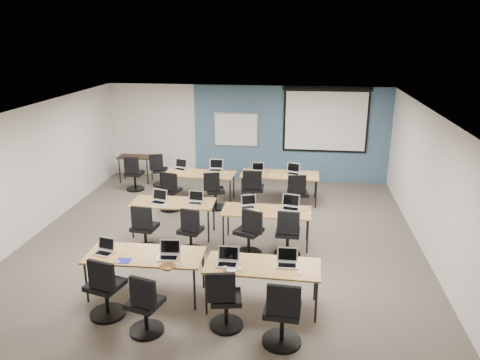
# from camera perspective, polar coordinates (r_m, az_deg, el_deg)

# --- Properties ---
(floor) EXTENTS (8.00, 9.00, 0.02)m
(floor) POSITION_cam_1_polar(r_m,az_deg,el_deg) (9.62, -2.32, -7.81)
(floor) COLOR #6B6354
(floor) RESTS_ON ground
(ceiling) EXTENTS (8.00, 9.00, 0.02)m
(ceiling) POSITION_cam_1_polar(r_m,az_deg,el_deg) (8.80, -2.54, 8.25)
(ceiling) COLOR white
(ceiling) RESTS_ON ground
(wall_back) EXTENTS (8.00, 0.04, 2.70)m
(wall_back) POSITION_cam_1_polar(r_m,az_deg,el_deg) (13.43, 0.83, 5.76)
(wall_back) COLOR beige
(wall_back) RESTS_ON ground
(wall_front) EXTENTS (8.00, 0.04, 2.70)m
(wall_front) POSITION_cam_1_polar(r_m,az_deg,el_deg) (5.15, -11.21, -15.68)
(wall_front) COLOR beige
(wall_front) RESTS_ON ground
(wall_left) EXTENTS (0.04, 9.00, 2.70)m
(wall_left) POSITION_cam_1_polar(r_m,az_deg,el_deg) (10.54, -24.38, 0.74)
(wall_left) COLOR beige
(wall_left) RESTS_ON ground
(wall_right) EXTENTS (0.04, 9.00, 2.70)m
(wall_right) POSITION_cam_1_polar(r_m,az_deg,el_deg) (9.34, 22.56, -1.11)
(wall_right) COLOR beige
(wall_right) RESTS_ON ground
(blue_accent_panel) EXTENTS (5.50, 0.04, 2.70)m
(blue_accent_panel) POSITION_cam_1_polar(r_m,az_deg,el_deg) (13.32, 6.19, 5.55)
(blue_accent_panel) COLOR #3D5977
(blue_accent_panel) RESTS_ON wall_back
(whiteboard) EXTENTS (1.28, 0.03, 0.98)m
(whiteboard) POSITION_cam_1_polar(r_m,az_deg,el_deg) (13.37, -0.49, 6.15)
(whiteboard) COLOR #9BA5AE
(whiteboard) RESTS_ON wall_back
(projector_screen) EXTENTS (2.40, 0.10, 1.82)m
(projector_screen) POSITION_cam_1_polar(r_m,az_deg,el_deg) (13.17, 10.43, 7.60)
(projector_screen) COLOR black
(projector_screen) RESTS_ON wall_back
(training_table_front_left) EXTENTS (1.87, 0.78, 0.73)m
(training_table_front_left) POSITION_cam_1_polar(r_m,az_deg,el_deg) (7.76, -11.50, -9.16)
(training_table_front_left) COLOR olive
(training_table_front_left) RESTS_ON floor
(training_table_front_right) EXTENTS (1.77, 0.74, 0.73)m
(training_table_front_right) POSITION_cam_1_polar(r_m,az_deg,el_deg) (7.30, 2.75, -10.65)
(training_table_front_right) COLOR brown
(training_table_front_right) RESTS_ON floor
(training_table_mid_left) EXTENTS (1.73, 0.72, 0.73)m
(training_table_mid_left) POSITION_cam_1_polar(r_m,az_deg,el_deg) (9.90, -8.16, -2.93)
(training_table_mid_left) COLOR brown
(training_table_mid_left) RESTS_ON floor
(training_table_mid_right) EXTENTS (1.77, 0.74, 0.73)m
(training_table_mid_right) POSITION_cam_1_polar(r_m,az_deg,el_deg) (9.37, 3.24, -3.97)
(training_table_mid_right) COLOR brown
(training_table_mid_right) RESTS_ON floor
(training_table_back_left) EXTENTS (1.77, 0.74, 0.73)m
(training_table_back_left) POSITION_cam_1_polar(r_m,az_deg,el_deg) (11.79, -4.95, 0.62)
(training_table_back_left) COLOR #A6673B
(training_table_back_left) RESTS_ON floor
(training_table_back_right) EXTENTS (1.93, 0.81, 0.73)m
(training_table_back_right) POSITION_cam_1_polar(r_m,az_deg,el_deg) (11.73, 4.87, 0.55)
(training_table_back_right) COLOR brown
(training_table_back_right) RESTS_ON floor
(laptop_0) EXTENTS (0.30, 0.25, 0.23)m
(laptop_0) POSITION_cam_1_polar(r_m,az_deg,el_deg) (7.93, -16.17, -8.13)
(laptop_0) COLOR #AAAAB4
(laptop_0) RESTS_ON training_table_front_left
(mouse_0) EXTENTS (0.06, 0.09, 0.03)m
(mouse_0) POSITION_cam_1_polar(r_m,az_deg,el_deg) (7.58, -14.70, -9.62)
(mouse_0) COLOR white
(mouse_0) RESTS_ON training_table_front_left
(task_chair_0) EXTENTS (0.55, 0.54, 1.02)m
(task_chair_0) POSITION_cam_1_polar(r_m,az_deg,el_deg) (7.46, -16.10, -13.04)
(task_chair_0) COLOR black
(task_chair_0) RESTS_ON floor
(laptop_1) EXTENTS (0.33, 0.28, 0.25)m
(laptop_1) POSITION_cam_1_polar(r_m,az_deg,el_deg) (7.57, -8.66, -8.82)
(laptop_1) COLOR #ABABAB
(laptop_1) RESTS_ON training_table_front_left
(mouse_1) EXTENTS (0.08, 0.10, 0.03)m
(mouse_1) POSITION_cam_1_polar(r_m,az_deg,el_deg) (7.33, -7.87, -10.17)
(mouse_1) COLOR white
(mouse_1) RESTS_ON training_table_front_left
(task_chair_1) EXTENTS (0.50, 0.50, 0.98)m
(task_chair_1) POSITION_cam_1_polar(r_m,az_deg,el_deg) (6.97, -11.50, -15.21)
(task_chair_1) COLOR black
(task_chair_1) RESTS_ON floor
(laptop_2) EXTENTS (0.33, 0.28, 0.25)m
(laptop_2) POSITION_cam_1_polar(r_m,az_deg,el_deg) (7.29, -1.51, -9.71)
(laptop_2) COLOR #BEBEBE
(laptop_2) RESTS_ON training_table_front_right
(mouse_2) EXTENTS (0.07, 0.10, 0.03)m
(mouse_2) POSITION_cam_1_polar(r_m,az_deg,el_deg) (7.15, -0.03, -10.78)
(mouse_2) COLOR white
(mouse_2) RESTS_ON training_table_front_right
(task_chair_2) EXTENTS (0.50, 0.50, 0.98)m
(task_chair_2) POSITION_cam_1_polar(r_m,az_deg,el_deg) (6.96, -1.86, -14.91)
(task_chair_2) COLOR black
(task_chair_2) RESTS_ON floor
(laptop_3) EXTENTS (0.32, 0.27, 0.24)m
(laptop_3) POSITION_cam_1_polar(r_m,az_deg,el_deg) (7.30, 5.77, -9.78)
(laptop_3) COLOR #A5A5A9
(laptop_3) RESTS_ON training_table_front_right
(mouse_3) EXTENTS (0.06, 0.09, 0.03)m
(mouse_3) POSITION_cam_1_polar(r_m,az_deg,el_deg) (7.08, 7.26, -11.21)
(mouse_3) COLOR white
(mouse_3) RESTS_ON training_table_front_right
(task_chair_3) EXTENTS (0.55, 0.55, 1.03)m
(task_chair_3) POSITION_cam_1_polar(r_m,az_deg,el_deg) (6.65, 5.19, -16.46)
(task_chair_3) COLOR black
(task_chair_3) RESTS_ON floor
(laptop_4) EXTENTS (0.33, 0.28, 0.25)m
(laptop_4) POSITION_cam_1_polar(r_m,az_deg,el_deg) (9.90, -9.87, -2.33)
(laptop_4) COLOR silver
(laptop_4) RESTS_ON training_table_mid_left
(mouse_4) EXTENTS (0.08, 0.11, 0.04)m
(mouse_4) POSITION_cam_1_polar(r_m,az_deg,el_deg) (9.68, -8.95, -3.08)
(mouse_4) COLOR white
(mouse_4) RESTS_ON training_table_mid_left
(task_chair_4) EXTENTS (0.51, 0.51, 0.99)m
(task_chair_4) POSITION_cam_1_polar(r_m,az_deg,el_deg) (9.35, -11.56, -6.22)
(task_chair_4) COLOR black
(task_chair_4) RESTS_ON floor
(laptop_5) EXTENTS (0.31, 0.27, 0.24)m
(laptop_5) POSITION_cam_1_polar(r_m,az_deg,el_deg) (9.76, -5.47, -2.47)
(laptop_5) COLOR #A6A5AE
(laptop_5) RESTS_ON training_table_mid_left
(mouse_5) EXTENTS (0.07, 0.11, 0.04)m
(mouse_5) POSITION_cam_1_polar(r_m,az_deg,el_deg) (9.48, -3.62, -3.33)
(mouse_5) COLOR white
(mouse_5) RESTS_ON training_table_mid_left
(task_chair_5) EXTENTS (0.47, 0.47, 0.96)m
(task_chair_5) POSITION_cam_1_polar(r_m,az_deg,el_deg) (9.16, -6.03, -6.59)
(task_chair_5) COLOR black
(task_chair_5) RESTS_ON floor
(laptop_6) EXTENTS (0.31, 0.26, 0.24)m
(laptop_6) POSITION_cam_1_polar(r_m,az_deg,el_deg) (9.49, 0.99, -2.98)
(laptop_6) COLOR silver
(laptop_6) RESTS_ON training_table_mid_right
(mouse_6) EXTENTS (0.06, 0.10, 0.03)m
(mouse_6) POSITION_cam_1_polar(r_m,az_deg,el_deg) (9.29, 2.09, -3.79)
(mouse_6) COLOR white
(mouse_6) RESTS_ON training_table_mid_right
(task_chair_6) EXTENTS (0.55, 0.51, 0.99)m
(task_chair_6) POSITION_cam_1_polar(r_m,az_deg,el_deg) (8.98, 1.17, -6.87)
(task_chair_6) COLOR black
(task_chair_6) RESTS_ON floor
(laptop_7) EXTENTS (0.36, 0.31, 0.27)m
(laptop_7) POSITION_cam_1_polar(r_m,az_deg,el_deg) (9.47, 6.20, -3.08)
(laptop_7) COLOR silver
(laptop_7) RESTS_ON training_table_mid_right
(mouse_7) EXTENTS (0.09, 0.12, 0.04)m
(mouse_7) POSITION_cam_1_polar(r_m,az_deg,el_deg) (9.27, 8.51, -4.01)
(mouse_7) COLOR white
(mouse_7) RESTS_ON training_table_mid_right
(task_chair_7) EXTENTS (0.51, 0.51, 0.99)m
(task_chair_7) POSITION_cam_1_polar(r_m,az_deg,el_deg) (8.98, 5.84, -6.97)
(task_chair_7) COLOR black
(task_chair_7) RESTS_ON floor
(laptop_8) EXTENTS (0.34, 0.29, 0.26)m
(laptop_8) POSITION_cam_1_polar(r_m,az_deg,el_deg) (12.17, -7.28, 1.62)
(laptop_8) COLOR #BDBDC0
(laptop_8) RESTS_ON training_table_back_left
(mouse_8) EXTENTS (0.08, 0.11, 0.04)m
(mouse_8) POSITION_cam_1_polar(r_m,az_deg,el_deg) (11.88, -6.04, 1.02)
(mouse_8) COLOR white
(mouse_8) RESTS_ON training_table_back_left
(task_chair_8) EXTENTS (0.51, 0.51, 0.99)m
(task_chair_8) POSITION_cam_1_polar(r_m,az_deg,el_deg) (11.32, -8.55, -1.73)
(task_chair_8) COLOR black
(task_chair_8) RESTS_ON floor
(laptop_9) EXTENTS (0.35, 0.30, 0.27)m
(laptop_9) POSITION_cam_1_polar(r_m,az_deg,el_deg) (12.00, -2.98, 1.53)
(laptop_9) COLOR #A9A9A9
(laptop_9) RESTS_ON training_table_back_left
(mouse_9) EXTENTS (0.09, 0.12, 0.04)m
(mouse_9) POSITION_cam_1_polar(r_m,az_deg,el_deg) (11.71, -1.74, 0.86)
(mouse_9) COLOR white
(mouse_9) RESTS_ON training_table_back_left
(task_chair_9) EXTENTS (0.48, 0.47, 0.96)m
(task_chair_9) POSITION_cam_1_polar(r_m,az_deg,el_deg) (11.30, -3.13, -1.68)
(task_chair_9) COLOR black
(task_chair_9) RESTS_ON floor
(laptop_10) EXTENTS (0.30, 0.26, 0.23)m
(laptop_10) POSITION_cam_1_polar(r_m,az_deg,el_deg) (11.83, 2.16, 1.26)
(laptop_10) COLOR silver
(laptop_10) RESTS_ON training_table_back_right
(mouse_10) EXTENTS (0.07, 0.09, 0.03)m
(mouse_10) POSITION_cam_1_polar(r_m,az_deg,el_deg) (11.64, 3.94, 0.71)
(mouse_10) COLOR white
(mouse_10) RESTS_ON training_table_back_right
(task_chair_10) EXTENTS (0.55, 0.55, 1.03)m
(task_chair_10) POSITION_cam_1_polar(r_m,az_deg,el_deg) (11.24, 1.60, -1.58)
(task_chair_10) COLOR black
(task_chair_10) RESTS_ON floor
(laptop_11) EXTENTS (0.34, 0.29, 0.25)m
(laptop_11) POSITION_cam_1_polar(r_m,az_deg,el_deg) (11.76, 6.51, 1.08)
(laptop_11) COLOR #A6A5B1
(laptop_11) RESTS_ON training_table_back_right
(mouse_11) EXTENTS (0.06, 0.10, 0.03)m
(mouse_11) POSITION_cam_1_polar(r_m,az_deg,el_deg) (11.56, 7.61, 0.48)
(mouse_11) COLOR white
(mouse_11) RESTS_ON training_table_back_right
(task_chair_11) EXTENTS (0.52, 0.52, 1.00)m
(task_chair_11) POSITION_cam_1_polar(r_m,az_deg,el_deg) (11.08, 7.01, -2.08)
(task_chair_11) COLOR black
(task_chair_11) RESTS_ON floor
(blue_mousepad) EXTENTS (0.23, 0.19, 0.01)m
(blue_mousepad) POSITION_cam_1_polar(r_m,az_deg,el_deg) (7.62, -14.04, -9.52)
(blue_mousepad) COLOR navy
(blue_mousepad) RESTS_ON training_table_front_left
(snack_bowl) EXTENTS (0.34, 0.34, 0.06)m
(snack_bowl) POSITION_cam_1_polar(r_m,az_deg,el_deg) (7.23, -8.82, -10.46)
(snack_bowl) COLOR brown
(snack_bowl) RESTS_ON training_table_front_left
(snack_plate) EXTENTS (0.22, 0.22, 0.01)m
(snack_plate) POSITION_cam_1_polar(r_m,az_deg,el_deg) (7.15, -1.08, -10.80)
(snack_plate) COLOR white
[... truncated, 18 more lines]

